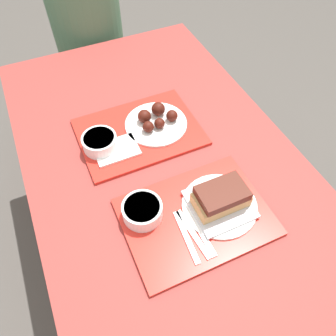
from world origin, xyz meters
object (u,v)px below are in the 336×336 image
object	(u,v)px
bowl_coleslaw_near	(142,210)
wings_plate_far	(156,120)
tray_near	(197,216)
bowl_coleslaw_far	(100,142)
tray_far	(139,132)
brisket_sandwich_plate	(221,200)
person_seated_across	(87,22)

from	to	relation	value
bowl_coleslaw_near	wings_plate_far	bearing A→B (deg)	61.20
tray_near	bowl_coleslaw_far	world-z (taller)	bowl_coleslaw_far
tray_near	tray_far	size ratio (longest dim) A/B	1.00
tray_far	brisket_sandwich_plate	world-z (taller)	brisket_sandwich_plate
brisket_sandwich_plate	bowl_coleslaw_far	bearing A→B (deg)	124.32
bowl_coleslaw_near	person_seated_across	xyz separation A→B (m)	(0.15, 1.17, -0.05)
tray_far	bowl_coleslaw_far	world-z (taller)	bowl_coleslaw_far
brisket_sandwich_plate	tray_near	bearing A→B (deg)	-178.96
tray_far	wings_plate_far	size ratio (longest dim) A/B	1.89
tray_near	wings_plate_far	bearing A→B (deg)	84.76
bowl_coleslaw_near	bowl_coleslaw_far	distance (m)	0.31
brisket_sandwich_plate	person_seated_across	size ratio (longest dim) A/B	0.35
tray_far	bowl_coleslaw_near	size ratio (longest dim) A/B	3.62
wings_plate_far	person_seated_across	xyz separation A→B (m)	(-0.03, 0.83, -0.04)
tray_far	person_seated_across	world-z (taller)	person_seated_across
bowl_coleslaw_near	bowl_coleslaw_far	size ratio (longest dim) A/B	1.00
tray_near	bowl_coleslaw_far	distance (m)	0.42
brisket_sandwich_plate	person_seated_across	bearing A→B (deg)	93.20
bowl_coleslaw_near	brisket_sandwich_plate	size ratio (longest dim) A/B	0.52
brisket_sandwich_plate	bowl_coleslaw_near	bearing A→B (deg)	163.32
tray_far	brisket_sandwich_plate	xyz separation A→B (m)	(0.11, -0.39, 0.04)
tray_near	bowl_coleslaw_near	world-z (taller)	bowl_coleslaw_near
tray_near	brisket_sandwich_plate	distance (m)	0.08
bowl_coleslaw_near	wings_plate_far	distance (m)	0.38
wings_plate_far	tray_near	bearing A→B (deg)	-95.24
bowl_coleslaw_far	tray_near	bearing A→B (deg)	-64.23
bowl_coleslaw_near	wings_plate_far	world-z (taller)	wings_plate_far
tray_near	bowl_coleslaw_far	size ratio (longest dim) A/B	3.62
tray_far	bowl_coleslaw_near	xyz separation A→B (m)	(-0.11, -0.33, 0.03)
person_seated_across	tray_far	bearing A→B (deg)	-92.55
brisket_sandwich_plate	bowl_coleslaw_far	xyz separation A→B (m)	(-0.25, 0.37, -0.01)
tray_far	person_seated_across	distance (m)	0.84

